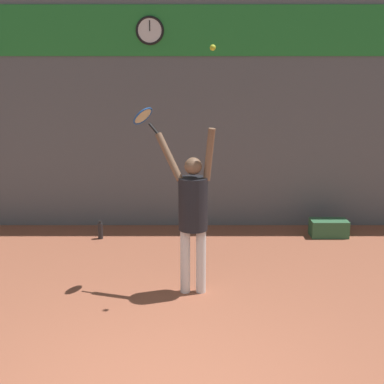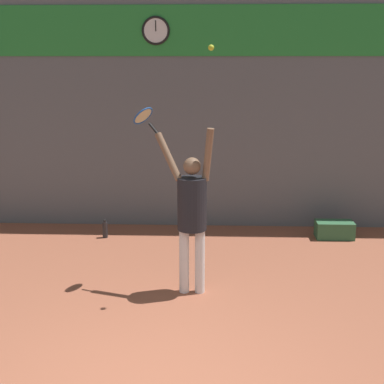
% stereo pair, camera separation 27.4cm
% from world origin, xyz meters
% --- Properties ---
extents(back_wall, '(18.00, 0.10, 5.00)m').
position_xyz_m(back_wall, '(0.00, 5.55, 2.50)').
color(back_wall, slate).
rests_on(back_wall, ground_plane).
extents(sponsor_banner, '(7.91, 0.02, 0.86)m').
position_xyz_m(sponsor_banner, '(0.00, 5.49, 3.52)').
color(sponsor_banner, '#288C38').
extents(scoreboard_clock, '(0.49, 0.04, 0.49)m').
position_xyz_m(scoreboard_clock, '(-0.43, 5.47, 3.52)').
color(scoreboard_clock, white).
extents(tennis_player, '(0.81, 0.48, 2.21)m').
position_xyz_m(tennis_player, '(0.30, 2.51, 1.15)').
color(tennis_player, white).
rests_on(tennis_player, ground_plane).
extents(tennis_racket, '(0.40, 0.38, 0.35)m').
position_xyz_m(tennis_racket, '(-0.34, 2.87, 2.30)').
color(tennis_racket, black).
extents(tennis_ball, '(0.07, 0.07, 0.07)m').
position_xyz_m(tennis_ball, '(0.54, 2.38, 3.17)').
color(tennis_ball, '#CCDB2D').
extents(water_bottle, '(0.09, 0.09, 0.32)m').
position_xyz_m(water_bottle, '(-1.30, 4.71, 0.15)').
color(water_bottle, '#262628').
rests_on(water_bottle, ground_plane).
extents(equipment_bag, '(0.65, 0.35, 0.30)m').
position_xyz_m(equipment_bag, '(2.71, 4.85, 0.15)').
color(equipment_bag, '#33663F').
rests_on(equipment_bag, ground_plane).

